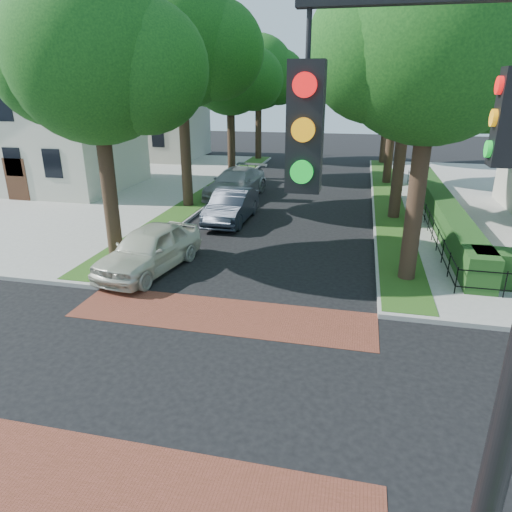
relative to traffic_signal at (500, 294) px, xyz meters
The scene contains 22 objects.
ground 8.09m from the traffic_signal, 137.91° to the left, with size 120.00×120.00×0.00m, color black.
sidewalk_nw 34.12m from the traffic_signal, 136.17° to the left, with size 30.00×30.00×0.15m, color gray.
crosswalk_far 10.20m from the traffic_signal, 122.69° to the left, with size 9.00×2.20×0.01m, color brown.
crosswalk_near 6.89m from the traffic_signal, 166.05° to the left, with size 9.00×2.20×0.01m, color brown.
grass_strip_ne 23.95m from the traffic_signal, 88.75° to the left, with size 1.60×29.80×0.02m, color #1D4012.
grass_strip_nw 26.06m from the traffic_signal, 113.63° to the left, with size 1.60×29.80×0.02m, color #1D4012.
tree_right_near 12.03m from the traffic_signal, 86.47° to the left, with size 7.75×6.67×10.66m.
tree_right_mid 19.95m from the traffic_signal, 87.89° to the left, with size 8.25×7.09×11.22m.
tree_right_far 28.73m from the traffic_signal, 88.57° to the left, with size 7.25×6.23×9.74m.
tree_right_back 37.74m from the traffic_signal, 88.91° to the left, with size 7.50×6.45×10.20m.
tree_left_near 15.74m from the traffic_signal, 131.45° to the left, with size 7.50×6.45×10.20m.
tree_left_mid 22.48m from the traffic_signal, 117.60° to the left, with size 8.00×6.88×11.48m.
tree_left_far 30.52m from the traffic_signal, 109.77° to the left, with size 7.00×6.02×9.86m.
tree_left_back 39.12m from the traffic_signal, 105.27° to the left, with size 7.75×6.66×10.44m.
hedge_main_road 20.01m from the traffic_signal, 81.75° to the left, with size 1.00×18.00×1.20m, color #174518.
fence_main_road 19.95m from the traffic_signal, 84.08° to the left, with size 0.06×18.00×0.90m, color black, non-canonical shape.
house_left_near 30.29m from the traffic_signal, 132.28° to the left, with size 10.00×9.00×10.14m.
house_left_far 41.72m from the traffic_signal, 119.24° to the left, with size 10.00×9.00×10.14m.
traffic_signal is the anchor object (origin of this frame).
parked_car_front 13.98m from the traffic_signal, 129.03° to the left, with size 1.96×4.88×1.66m, color beige.
parked_car_middle 19.16m from the traffic_signal, 112.86° to the left, with size 1.69×4.84×1.59m, color #1F252F.
parked_car_rear 24.41m from the traffic_signal, 110.61° to the left, with size 2.38×5.87×1.70m, color gray.
Camera 1 is at (3.64, -8.30, 6.36)m, focal length 32.00 mm.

